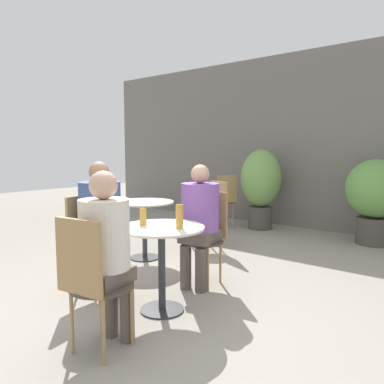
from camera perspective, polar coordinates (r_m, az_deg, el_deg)
The scene contains 16 objects.
ground_plane at distance 3.17m, azimuth -6.44°, elevation -18.49°, with size 20.00×20.00×0.00m, color gray.
storefront_wall at distance 6.55m, azimuth 20.53°, elevation 7.38°, with size 10.00×0.06×3.00m.
cafe_table_near at distance 3.11m, azimuth -4.65°, elevation -8.27°, with size 0.71×0.71×0.71m.
cafe_table_far at distance 4.64m, azimuth -7.26°, elevation -3.41°, with size 0.72×0.72×0.71m.
bistro_chair_0 at distance 3.79m, azimuth 2.25°, elevation -5.68°, with size 0.42×0.44×0.92m.
bistro_chair_1 at distance 3.61m, azimuth -15.36°, elevation -6.48°, with size 0.44×0.42×0.92m.
bistro_chair_2 at distance 2.51m, azimuth -15.27°, elevation -12.10°, with size 0.42×0.44×0.92m.
bistro_chair_3 at distance 6.52m, azimuth 5.08°, elevation -0.68°, with size 0.48×0.47×0.92m.
bistro_chair_4 at distance 5.07m, azimuth 3.28°, elevation -2.64°, with size 0.45×0.47×0.92m.
seated_person_0 at distance 3.62m, azimuth 1.12°, elevation -3.63°, with size 0.37×0.40×1.20m.
seated_person_1 at distance 3.47m, azimuth -13.62°, elevation -3.91°, with size 0.41×0.37×1.23m.
seated_person_2 at distance 2.57m, azimuth -12.93°, elevation -7.71°, with size 0.33×0.36×1.20m.
beer_glass_0 at distance 2.96m, azimuth -1.90°, elevation -3.77°, with size 0.06×0.06×0.19m.
beer_glass_1 at distance 3.14m, azimuth -7.48°, elevation -3.73°, with size 0.06×0.06×0.14m.
potted_plant_0 at distance 6.46m, azimuth 10.44°, elevation 1.34°, with size 0.68×0.68×1.36m.
potted_plant_1 at distance 5.88m, azimuth 26.17°, elevation -0.33°, with size 0.82×0.82×1.22m.
Camera 1 is at (2.05, -2.03, 1.32)m, focal length 35.00 mm.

